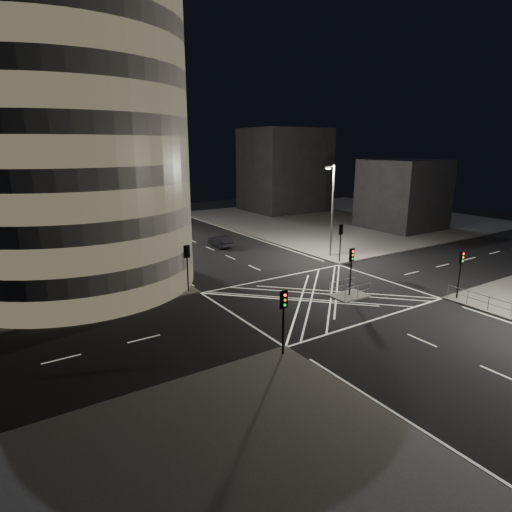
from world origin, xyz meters
TOP-DOWN VIEW (x-y plane):
  - ground at (0.00, 0.00)m, footprint 120.00×120.00m
  - sidewalk_far_right at (29.00, 27.00)m, footprint 42.00×42.00m
  - central_island at (2.00, -1.50)m, footprint 3.00×2.00m
  - building_right_far at (26.00, 40.00)m, footprint 14.00×12.00m
  - building_right_near at (30.00, 16.00)m, footprint 10.00×10.00m
  - building_far_end at (-4.00, 58.00)m, footprint 18.00×8.00m
  - tree_a at (-10.50, 9.00)m, footprint 3.90×3.90m
  - tree_b at (-10.50, 15.00)m, footprint 4.98×4.98m
  - tree_c at (-10.50, 21.00)m, footprint 4.75×4.75m
  - tree_d at (-10.50, 27.00)m, footprint 4.75×4.75m
  - tree_e at (-10.50, 33.00)m, footprint 4.53×4.53m
  - traffic_signal_fl at (-8.80, 6.80)m, footprint 0.55×0.22m
  - traffic_signal_nl at (-8.80, -6.80)m, footprint 0.55×0.22m
  - traffic_signal_fr at (8.80, 6.80)m, footprint 0.55×0.22m
  - traffic_signal_nr at (8.80, -6.80)m, footprint 0.55×0.22m
  - traffic_signal_island at (2.00, -1.50)m, footprint 0.55×0.22m
  - street_lamp_left_near at (-9.44, 12.00)m, footprint 1.25×0.25m
  - street_lamp_left_far at (-9.44, 30.00)m, footprint 1.25×0.25m
  - street_lamp_right_far at (9.44, 9.00)m, footprint 1.25×0.25m
  - railing_island_south at (2.00, -2.40)m, footprint 2.80×0.06m
  - railing_island_north at (2.00, -0.60)m, footprint 2.80×0.06m
  - sedan at (1.50, 20.11)m, footprint 1.62×4.30m

SIDE VIEW (x-z plane):
  - ground at x=0.00m, z-range 0.00..0.00m
  - sidewalk_far_right at x=29.00m, z-range 0.00..0.15m
  - central_island at x=2.00m, z-range 0.00..0.15m
  - railing_island_south at x=2.00m, z-range 0.15..1.25m
  - railing_island_north at x=2.00m, z-range 0.15..1.25m
  - sedan at x=1.50m, z-range 0.00..1.40m
  - traffic_signal_fl at x=-8.80m, z-range 0.91..4.91m
  - traffic_signal_nl at x=-8.80m, z-range 0.91..4.91m
  - traffic_signal_fr at x=8.80m, z-range 0.91..4.91m
  - traffic_signal_nr at x=8.80m, z-range 0.91..4.91m
  - traffic_signal_island at x=2.00m, z-range 0.91..4.91m
  - tree_a at x=-10.50m, z-range 1.03..7.30m
  - tree_e at x=-10.50m, z-range 1.12..8.28m
  - tree_c at x=-10.50m, z-range 1.20..8.78m
  - tree_d at x=-10.50m, z-range 1.25..8.92m
  - tree_b at x=-10.50m, z-range 1.20..9.03m
  - building_right_near at x=30.00m, z-range 0.15..10.15m
  - street_lamp_left_near at x=-9.44m, z-range 0.54..10.54m
  - street_lamp_left_far at x=-9.44m, z-range 0.54..10.54m
  - street_lamp_right_far at x=9.44m, z-range 0.54..10.54m
  - building_right_far at x=26.00m, z-range 0.15..15.15m
  - building_far_end at x=-4.00m, z-range 0.00..18.00m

